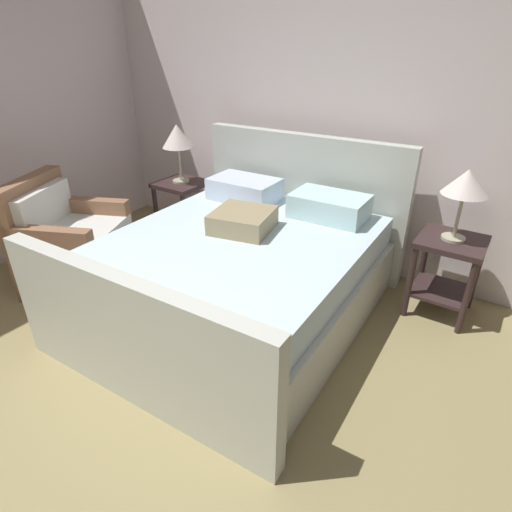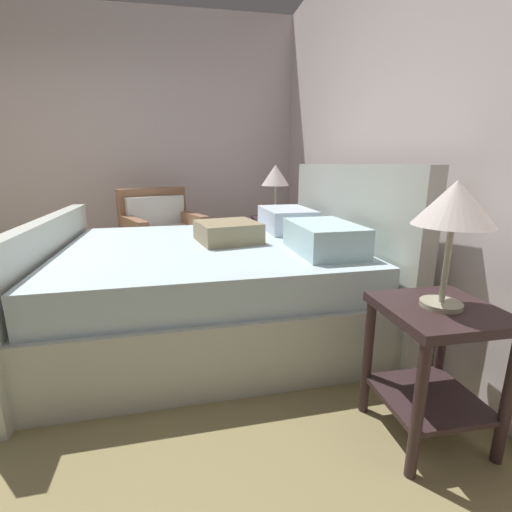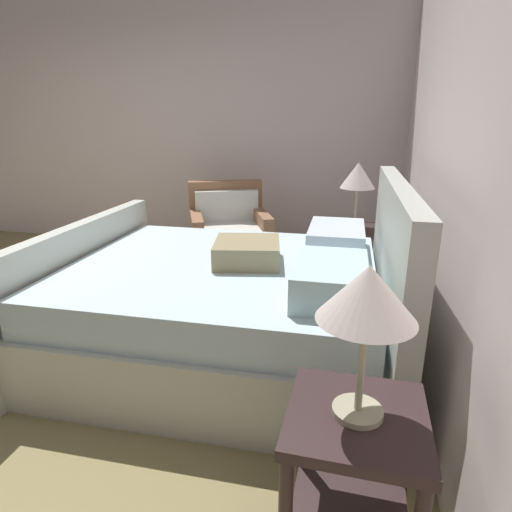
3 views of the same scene
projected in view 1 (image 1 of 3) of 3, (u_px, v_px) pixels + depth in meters
name	position (u px, v px, depth m)	size (l,w,h in m)	color
ground_plane	(53.00, 510.00, 1.86)	(4.93, 5.76, 0.02)	#958657
wall_back	(348.00, 95.00, 3.35)	(5.05, 0.12, 2.87)	silver
bed	(241.00, 269.00, 3.05)	(1.90, 2.19, 1.15)	silver
nightstand_right	(447.00, 264.00, 3.01)	(0.44, 0.44, 0.60)	#352525
table_lamp_right	(466.00, 184.00, 2.73)	(0.29, 0.29, 0.50)	#B7B293
nightstand_left	(183.00, 201.00, 4.16)	(0.44, 0.44, 0.60)	#352525
table_lamp_left	(177.00, 138.00, 3.88)	(0.29, 0.29, 0.54)	#B7B293
armchair	(72.00, 246.00, 3.40)	(0.96, 0.96, 0.90)	#916447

